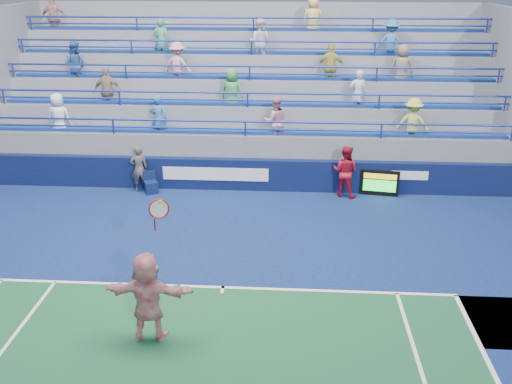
# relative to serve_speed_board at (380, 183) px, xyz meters

# --- Properties ---
(ground) EXTENTS (120.00, 120.00, 0.00)m
(ground) POSITION_rel_serve_speed_board_xyz_m (-4.52, -6.26, -0.44)
(ground) COLOR #333538
(sponsor_wall) EXTENTS (18.00, 0.32, 1.10)m
(sponsor_wall) POSITION_rel_serve_speed_board_xyz_m (-4.51, 0.24, 0.11)
(sponsor_wall) COLOR #0A1537
(sponsor_wall) RESTS_ON ground
(bleacher_stand) EXTENTS (18.00, 5.60, 6.13)m
(bleacher_stand) POSITION_rel_serve_speed_board_xyz_m (-4.52, 4.01, 1.11)
(bleacher_stand) COLOR slate
(bleacher_stand) RESTS_ON ground
(serve_speed_board) EXTENTS (1.27, 0.33, 0.87)m
(serve_speed_board) POSITION_rel_serve_speed_board_xyz_m (0.00, 0.00, 0.00)
(serve_speed_board) COLOR black
(serve_speed_board) RESTS_ON ground
(judge_chair) EXTENTS (0.55, 0.57, 0.74)m
(judge_chair) POSITION_rel_serve_speed_board_xyz_m (-7.67, -0.27, -0.20)
(judge_chair) COLOR #0D1843
(judge_chair) RESTS_ON ground
(tennis_player) EXTENTS (1.80, 0.59, 3.10)m
(tennis_player) POSITION_rel_serve_speed_board_xyz_m (-5.78, -8.28, 0.53)
(tennis_player) COLOR white
(tennis_player) RESTS_ON ground
(line_judge) EXTENTS (0.69, 0.57, 1.62)m
(line_judge) POSITION_rel_serve_speed_board_xyz_m (-8.08, -0.12, 0.37)
(line_judge) COLOR #131836
(line_judge) RESTS_ON ground
(ball_girl) EXTENTS (1.04, 0.95, 1.75)m
(ball_girl) POSITION_rel_serve_speed_board_xyz_m (-1.18, -0.14, 0.44)
(ball_girl) COLOR #AB1328
(ball_girl) RESTS_ON ground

